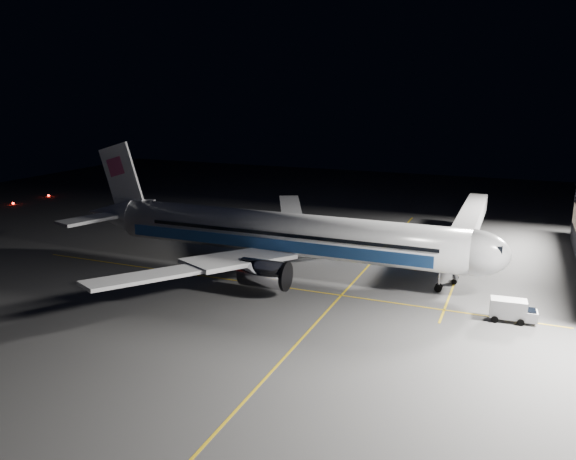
# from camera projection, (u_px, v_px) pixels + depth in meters

# --- Properties ---
(ground) EXTENTS (200.00, 200.00, 0.00)m
(ground) POSITION_uv_depth(u_px,v_px,m) (284.00, 271.00, 76.19)
(ground) COLOR #4C4C4F
(ground) RESTS_ON ground
(guide_line_main) EXTENTS (0.25, 80.00, 0.01)m
(guide_line_main) POSITION_uv_depth(u_px,v_px,m) (355.00, 280.00, 72.46)
(guide_line_main) COLOR gold
(guide_line_main) RESTS_ON ground
(guide_line_cross) EXTENTS (70.00, 0.25, 0.01)m
(guide_line_cross) POSITION_uv_depth(u_px,v_px,m) (265.00, 285.00, 70.81)
(guide_line_cross) COLOR gold
(guide_line_cross) RESTS_ON ground
(guide_line_side) EXTENTS (0.25, 40.00, 0.01)m
(guide_line_side) POSITION_uv_depth(u_px,v_px,m) (460.00, 269.00, 76.94)
(guide_line_side) COLOR gold
(guide_line_side) RESTS_ON ground
(airliner) EXTENTS (61.48, 54.22, 16.64)m
(airliner) POSITION_uv_depth(u_px,v_px,m) (277.00, 234.00, 75.34)
(airliner) COLOR silver
(airliner) RESTS_ON ground
(jet_bridge) EXTENTS (3.60, 34.40, 6.30)m
(jet_bridge) POSITION_uv_depth(u_px,v_px,m) (468.00, 224.00, 83.06)
(jet_bridge) COLOR #B2B2B7
(jet_bridge) RESTS_ON ground
(service_truck) EXTENTS (4.86, 2.38, 2.41)m
(service_truck) POSITION_uv_depth(u_px,v_px,m) (513.00, 310.00, 59.25)
(service_truck) COLOR white
(service_truck) RESTS_ON ground
(baggage_tug) EXTENTS (2.89, 2.65, 1.70)m
(baggage_tug) POSITION_uv_depth(u_px,v_px,m) (307.00, 242.00, 87.58)
(baggage_tug) COLOR black
(baggage_tug) RESTS_ON ground
(safety_cone_a) EXTENTS (0.36, 0.36, 0.54)m
(safety_cone_a) POSITION_uv_depth(u_px,v_px,m) (343.00, 247.00, 87.13)
(safety_cone_a) COLOR #FF580A
(safety_cone_a) RESTS_ON ground
(safety_cone_b) EXTENTS (0.40, 0.40, 0.61)m
(safety_cone_b) POSITION_uv_depth(u_px,v_px,m) (304.00, 251.00, 84.60)
(safety_cone_b) COLOR #FF580A
(safety_cone_b) RESTS_ON ground
(safety_cone_c) EXTENTS (0.37, 0.37, 0.56)m
(safety_cone_c) POSITION_uv_depth(u_px,v_px,m) (265.00, 257.00, 81.43)
(safety_cone_c) COLOR #FF580A
(safety_cone_c) RESTS_ON ground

